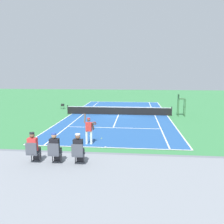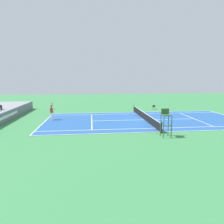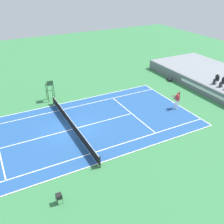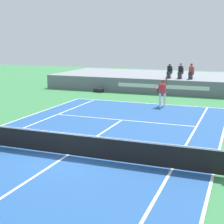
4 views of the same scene
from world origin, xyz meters
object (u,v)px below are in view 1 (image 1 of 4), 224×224
spectator_seated_0 (79,149)px  spectator_seated_2 (34,148)px  spectator_seated_1 (55,149)px  ball_hopper (63,105)px  tennis_player (89,130)px  tennis_ball (102,138)px  equipment_bag (209,173)px  umpire_chair (181,102)px

spectator_seated_0 → spectator_seated_2: bearing=0.0°
spectator_seated_1 → spectator_seated_2: bearing=0.0°
spectator_seated_1 → ball_hopper: 22.36m
spectator_seated_2 → ball_hopper: bearing=-75.3°
spectator_seated_0 → tennis_player: (0.90, -6.45, -0.84)m
spectator_seated_2 → ball_hopper: size_ratio=1.81×
spectator_seated_1 → tennis_ball: bearing=-95.0°
tennis_ball → tennis_player: bearing=64.8°
spectator_seated_0 → equipment_bag: (-5.65, -2.11, -1.68)m
spectator_seated_0 → spectator_seated_1: 0.94m
ball_hopper → tennis_player: bearing=113.7°
spectator_seated_2 → equipment_bag: (-7.47, -2.11, -1.68)m
spectator_seated_2 → tennis_player: bearing=-98.1°
spectator_seated_0 → tennis_player: bearing=-82.1°
spectator_seated_0 → tennis_ball: size_ratio=18.60×
spectator_seated_2 → tennis_ball: size_ratio=18.60×
tennis_player → umpire_chair: (-8.08, -11.23, 0.56)m
equipment_bag → ball_hopper: bearing=-55.8°
tennis_player → tennis_ball: bearing=-115.2°
equipment_bag → ball_hopper: 23.28m
tennis_ball → spectator_seated_2: bearing=78.7°
tennis_ball → ball_hopper: 15.33m
umpire_chair → spectator_seated_1: bearing=65.3°
spectator_seated_0 → tennis_player: 6.57m
spectator_seated_2 → ball_hopper: (5.62, -21.36, -1.27)m
spectator_seated_1 → umpire_chair: bearing=-114.7°
spectator_seated_0 → tennis_ball: (0.25, -7.83, -1.80)m
spectator_seated_2 → equipment_bag: 7.95m
spectator_seated_1 → ball_hopper: (6.50, -21.36, -1.27)m
equipment_bag → ball_hopper: (13.09, -19.24, 0.41)m
tennis_ball → umpire_chair: size_ratio=0.03×
equipment_bag → tennis_ball: bearing=-44.1°
spectator_seated_1 → tennis_ball: (-0.69, -7.83, -1.80)m
ball_hopper → umpire_chair: bearing=165.9°
tennis_player → tennis_ball: (-0.65, -1.38, -0.96)m
spectator_seated_0 → umpire_chair: size_ratio=0.52×
tennis_ball → equipment_bag: 8.22m
tennis_player → tennis_ball: size_ratio=30.63×
spectator_seated_1 → tennis_player: spectator_seated_1 is taller
spectator_seated_0 → spectator_seated_2: 1.82m
spectator_seated_1 → equipment_bag: spectator_seated_1 is taller
equipment_bag → spectator_seated_2: bearing=15.8°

